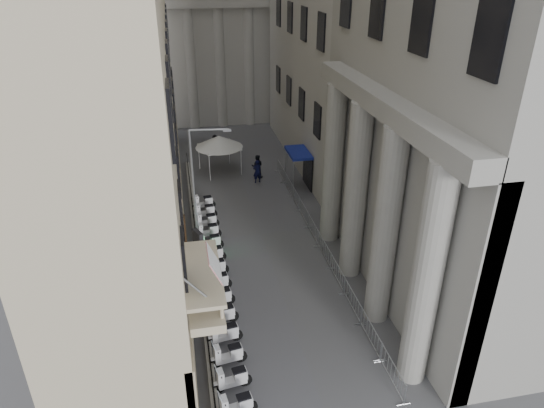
{
  "coord_description": "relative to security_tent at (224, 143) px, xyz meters",
  "views": [
    {
      "loc": [
        -4.71,
        -8.08,
        16.22
      ],
      "look_at": [
        -0.19,
        14.66,
        4.5
      ],
      "focal_mm": 32.0,
      "sensor_mm": 36.0,
      "label": 1
    }
  ],
  "objects": [
    {
      "name": "barrier_4",
      "position": [
        4.46,
        -14.27,
        -2.68
      ],
      "size": [
        0.6,
        2.4,
        1.1
      ],
      "primitive_type": null,
      "color": "#AEB1B6",
      "rests_on": "ground"
    },
    {
      "name": "scooter_8",
      "position": [
        -2.26,
        -14.9,
        -2.68
      ],
      "size": [
        1.47,
        0.77,
        1.5
      ],
      "primitive_type": null,
      "rotation": [
        0.0,
        0.0,
        1.73
      ],
      "color": "silver",
      "rests_on": "ground"
    },
    {
      "name": "scooter_5",
      "position": [
        -2.26,
        -19.1,
        -2.68
      ],
      "size": [
        1.47,
        0.77,
        1.5
      ],
      "primitive_type": null,
      "rotation": [
        0.0,
        0.0,
        1.73
      ],
      "color": "silver",
      "rests_on": "ground"
    },
    {
      "name": "pedestrian_c",
      "position": [
        -0.39,
        4.75,
        -1.78
      ],
      "size": [
        0.94,
        0.66,
        1.8
      ],
      "primitive_type": "imported",
      "rotation": [
        0.0,
        0.0,
        3.25
      ],
      "color": "black",
      "rests_on": "ground"
    },
    {
      "name": "info_kiosk",
      "position": [
        -2.99,
        -13.12,
        -1.67
      ],
      "size": [
        0.63,
        0.98,
        2.0
      ],
      "rotation": [
        0.0,
        0.0,
        0.41
      ],
      "color": "black",
      "rests_on": "ground"
    },
    {
      "name": "scooter_10",
      "position": [
        -2.26,
        -12.11,
        -2.68
      ],
      "size": [
        1.47,
        0.77,
        1.5
      ],
      "primitive_type": null,
      "rotation": [
        0.0,
        0.0,
        1.73
      ],
      "color": "silver",
      "rests_on": "ground"
    },
    {
      "name": "scooter_12",
      "position": [
        -2.26,
        -9.31,
        -2.68
      ],
      "size": [
        1.47,
        0.77,
        1.5
      ],
      "primitive_type": null,
      "rotation": [
        0.0,
        0.0,
        1.73
      ],
      "color": "silver",
      "rests_on": "ground"
    },
    {
      "name": "barrier_3",
      "position": [
        4.46,
        -16.77,
        -2.68
      ],
      "size": [
        0.6,
        2.4,
        1.1
      ],
      "primitive_type": null,
      "color": "#AEB1B6",
      "rests_on": "ground"
    },
    {
      "name": "barrier_8",
      "position": [
        4.46,
        -4.27,
        -2.68
      ],
      "size": [
        0.6,
        2.4,
        1.1
      ],
      "primitive_type": null,
      "color": "#AEB1B6",
      "rests_on": "ground"
    },
    {
      "name": "pedestrian_b",
      "position": [
        2.51,
        -1.52,
        -1.69
      ],
      "size": [
        1.09,
        0.92,
        1.98
      ],
      "primitive_type": "imported",
      "rotation": [
        0.0,
        0.0,
        2.95
      ],
      "color": "black",
      "rests_on": "ground"
    },
    {
      "name": "barrier_1",
      "position": [
        4.46,
        -21.77,
        -2.68
      ],
      "size": [
        0.6,
        2.4,
        1.1
      ],
      "primitive_type": null,
      "color": "#AEB1B6",
      "rests_on": "ground"
    },
    {
      "name": "barrier_7",
      "position": [
        4.46,
        -6.77,
        -2.68
      ],
      "size": [
        0.6,
        2.4,
        1.1
      ],
      "primitive_type": null,
      "color": "#AEB1B6",
      "rests_on": "ground"
    },
    {
      "name": "scooter_2",
      "position": [
        -2.26,
        -23.29,
        -2.68
      ],
      "size": [
        1.47,
        0.77,
        1.5
      ],
      "primitive_type": null,
      "rotation": [
        0.0,
        0.0,
        1.73
      ],
      "color": "silver",
      "rests_on": "ground"
    },
    {
      "name": "scooter_13",
      "position": [
        -2.26,
        -7.91,
        -2.68
      ],
      "size": [
        1.47,
        0.77,
        1.5
      ],
      "primitive_type": null,
      "rotation": [
        0.0,
        0.0,
        1.73
      ],
      "color": "silver",
      "rests_on": "ground"
    },
    {
      "name": "barrier_5",
      "position": [
        4.46,
        -11.77,
        -2.68
      ],
      "size": [
        0.6,
        2.4,
        1.1
      ],
      "primitive_type": null,
      "color": "#AEB1B6",
      "rests_on": "ground"
    },
    {
      "name": "barrier_0",
      "position": [
        4.46,
        -24.27,
        -2.68
      ],
      "size": [
        0.6,
        2.4,
        1.1
      ],
      "primitive_type": null,
      "color": "#AEB1B6",
      "rests_on": "ground"
    },
    {
      "name": "scooter_3",
      "position": [
        -2.26,
        -21.89,
        -2.68
      ],
      "size": [
        1.47,
        0.77,
        1.5
      ],
      "primitive_type": null,
      "rotation": [
        0.0,
        0.0,
        1.73
      ],
      "color": "silver",
      "rests_on": "ground"
    },
    {
      "name": "blue_awning",
      "position": [
        5.35,
        -4.0,
        -2.68
      ],
      "size": [
        1.6,
        3.0,
        3.0
      ],
      "primitive_type": null,
      "color": "navy",
      "rests_on": "ground"
    },
    {
      "name": "scooter_6",
      "position": [
        -2.26,
        -17.7,
        -2.68
      ],
      "size": [
        1.47,
        0.77,
        1.5
      ],
      "primitive_type": null,
      "rotation": [
        0.0,
        0.0,
        1.73
      ],
      "color": "silver",
      "rests_on": "ground"
    },
    {
      "name": "pedestrian_a",
      "position": [
        2.34,
        -2.53,
        -1.72
      ],
      "size": [
        0.78,
        0.59,
        1.94
      ],
      "primitive_type": "imported",
      "rotation": [
        0.0,
        0.0,
        3.34
      ],
      "color": "black",
      "rests_on": "ground"
    },
    {
      "name": "scooter_9",
      "position": [
        -2.26,
        -13.5,
        -2.68
      ],
      "size": [
        1.47,
        0.77,
        1.5
      ],
      "primitive_type": null,
      "rotation": [
        0.0,
        0.0,
        1.73
      ],
      "color": "silver",
      "rests_on": "ground"
    },
    {
      "name": "scooter_4",
      "position": [
        -2.26,
        -20.49,
        -2.68
      ],
      "size": [
        1.47,
        0.77,
        1.5
      ],
      "primitive_type": null,
      "rotation": [
        0.0,
        0.0,
        1.73
      ],
      "color": "silver",
      "rests_on": "ground"
    },
    {
      "name": "barrier_6",
      "position": [
        4.46,
        -9.27,
        -2.68
      ],
      "size": [
        0.6,
        2.4,
        1.1
      ],
      "primitive_type": null,
      "color": "#AEB1B6",
      "rests_on": "ground"
    },
    {
      "name": "barrier_9",
      "position": [
        4.46,
        -1.77,
        -2.68
      ],
      "size": [
        0.6,
        2.4,
        1.1
      ],
      "primitive_type": null,
      "color": "#AEB1B6",
      "rests_on": "ground"
    },
    {
      "name": "scooter_7",
      "position": [
        -2.26,
        -16.3,
        -2.68
      ],
      "size": [
        1.47,
        0.77,
        1.5
      ],
      "primitive_type": null,
      "rotation": [
        0.0,
        0.0,
        1.73
      ],
      "color": "silver",
      "rests_on": "ground"
    },
    {
      "name": "security_tent",
      "position": [
        0.0,
        0.0,
        0.0
      ],
      "size": [
        3.95,
        3.95,
        3.21
      ],
      "color": "silver",
      "rests_on": "ground"
    },
    {
      "name": "scooter_14",
      "position": [
        -2.26,
        -6.51,
        -2.68
      ],
      "size": [
        1.47,
        0.77,
        1.5
      ],
      "primitive_type": null,
      "rotation": [
        0.0,
        0.0,
        1.73
      ],
      "color": "silver",
      "rests_on": "ground"
    },
    {
      "name": "iron_fence",
      "position": [
        -3.1,
        -12.0,
        -2.68
      ],
      "size": [
        0.3,
        28.0,
        1.4
      ],
      "primitive_type": null,
      "color": "black",
      "rests_on": "ground"
    },
    {
      "name": "barrier_2",
      "position": [
        4.46,
        -19.27,
        -2.68
      ],
      "size": [
        0.6,
        2.4,
        1.1
      ],
      "primitive_type": null,
      "color": "#AEB1B6",
      "rests_on": "ground"
    },
    {
      "name": "scooter_11",
      "position": [
        -2.26,
        -10.71,
        -2.68
      ],
      "size": [
        1.47,
        0.77,
        1.5
      ],
      "primitive_type": null,
      "rotation": [
        0.0,
        0.0,
        1.73
      ],
      "color": "silver",
      "rests_on": "ground"
    },
    {
      "name": "street_lamp",
      "position": [
        -2.72,
        -11.24,
        1.82
      ],
      "size": [
        2.48,
        0.44,
        7.61
      ],
      "rotation": [
        0.0,
        0.0,
        -0.11
      ],
      "color": "gray",
      "rests_on": "ground"
    }
  ]
}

